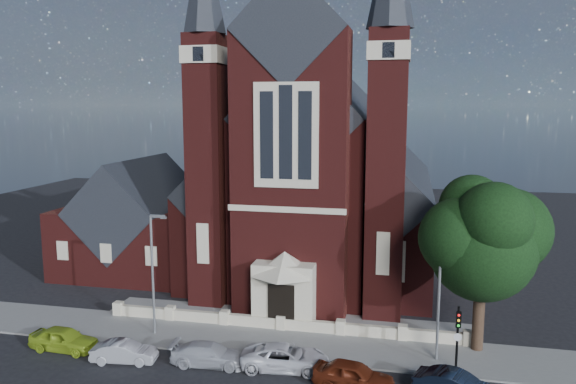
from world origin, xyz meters
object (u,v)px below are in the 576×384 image
at_px(parish_hall, 140,226).
at_px(street_lamp_left, 154,267).
at_px(car_white_suv, 285,357).
at_px(church, 321,179).
at_px(car_lime_van, 64,339).
at_px(street_tree, 485,242).
at_px(street_lamp_right, 441,286).
at_px(car_dark_red, 354,375).
at_px(car_silver_a, 124,352).
at_px(car_silver_b, 209,354).
at_px(traffic_signal, 458,331).

relative_size(parish_hall, street_lamp_left, 1.51).
xyz_separation_m(street_lamp_left, car_white_suv, (9.38, -2.90, -3.89)).
height_order(church, car_lime_van, church).
bearing_deg(street_tree, street_lamp_right, -145.74).
bearing_deg(car_dark_red, parish_hall, 59.20).
relative_size(car_lime_van, car_silver_a, 1.12).
bearing_deg(car_silver_a, car_dark_red, -99.26).
relative_size(street_lamp_left, car_lime_van, 1.89).
xyz_separation_m(street_tree, street_lamp_right, (-2.51, -1.71, -2.36)).
bearing_deg(street_lamp_left, car_silver_a, -90.74).
relative_size(parish_hall, car_lime_van, 2.86).
bearing_deg(parish_hall, car_lime_van, -78.34).
distance_m(church, car_silver_b, 23.73).
height_order(street_lamp_left, traffic_signal, street_lamp_left).
height_order(street_lamp_left, car_white_suv, street_lamp_left).
bearing_deg(car_white_suv, street_lamp_right, -76.81).
relative_size(car_lime_van, car_dark_red, 0.98).
distance_m(car_white_suv, car_dark_red, 4.30).
xyz_separation_m(parish_hall, car_silver_a, (8.04, -18.09, -3.38)).
bearing_deg(street_lamp_right, car_silver_b, -165.56).
relative_size(street_lamp_right, car_silver_a, 2.11).
relative_size(street_lamp_left, car_dark_red, 1.86).
xyz_separation_m(street_lamp_right, car_lime_van, (-22.50, -3.41, -3.87)).
distance_m(street_lamp_right, car_silver_b, 14.04).
relative_size(street_lamp_left, traffic_signal, 2.02).
height_order(church, street_tree, church).
xyz_separation_m(traffic_signal, car_white_suv, (-9.53, -1.32, -1.88)).
height_order(street_lamp_left, car_silver_b, street_lamp_left).
relative_size(traffic_signal, car_silver_a, 1.05).
height_order(parish_hall, car_dark_red, parish_hall).
height_order(traffic_signal, car_white_suv, traffic_signal).
height_order(street_lamp_left, car_lime_van, street_lamp_left).
bearing_deg(street_tree, car_silver_b, -161.95).
bearing_deg(car_silver_b, street_lamp_right, -79.45).
relative_size(street_tree, street_lamp_right, 1.32).
xyz_separation_m(street_lamp_left, street_lamp_right, (18.00, 0.00, 0.00)).
height_order(parish_hall, car_lime_van, parish_hall).
xyz_separation_m(church, car_silver_b, (-2.96, -22.30, -7.53)).
height_order(church, street_lamp_left, church).
height_order(car_silver_a, car_silver_b, car_silver_b).
xyz_separation_m(car_silver_b, car_dark_red, (8.49, -0.94, 0.09)).
xyz_separation_m(car_lime_van, car_silver_a, (4.45, -0.68, -0.10)).
relative_size(car_lime_van, car_white_suv, 0.84).
distance_m(car_lime_van, car_silver_b, 9.45).
relative_size(traffic_signal, car_silver_b, 0.89).
bearing_deg(parish_hall, street_lamp_left, -59.98).
relative_size(parish_hall, car_silver_b, 2.71).
bearing_deg(car_silver_a, traffic_signal, -90.82).
bearing_deg(car_white_suv, church, -1.53).
relative_size(street_lamp_right, car_dark_red, 1.86).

